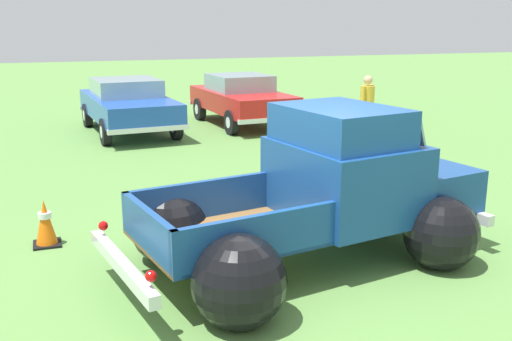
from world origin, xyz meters
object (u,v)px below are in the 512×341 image
object	(u,v)px
show_car_0	(128,104)
spectator_0	(367,105)
vintage_pickup_truck	(327,201)
lane_cone_0	(45,223)
show_car_1	(241,98)

from	to	relation	value
show_car_0	spectator_0	xyz separation A→B (m)	(5.24, -3.46, 0.16)
vintage_pickup_truck	lane_cone_0	world-z (taller)	vintage_pickup_truck
spectator_0	lane_cone_0	world-z (taller)	spectator_0
show_car_0	lane_cone_0	size ratio (longest dim) A/B	7.27
vintage_pickup_truck	spectator_0	bearing A→B (deg)	46.08
lane_cone_0	show_car_1	bearing A→B (deg)	56.00
show_car_0	spectator_0	world-z (taller)	spectator_0
show_car_0	show_car_1	distance (m)	3.25
spectator_0	vintage_pickup_truck	bearing A→B (deg)	-66.56
spectator_0	lane_cone_0	distance (m)	8.72
spectator_0	lane_cone_0	size ratio (longest dim) A/B	2.64
show_car_0	show_car_1	size ratio (longest dim) A/B	1.07
vintage_pickup_truck	spectator_0	distance (m)	7.40
spectator_0	show_car_1	bearing A→B (deg)	176.28
vintage_pickup_truck	show_car_1	distance (m)	9.99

